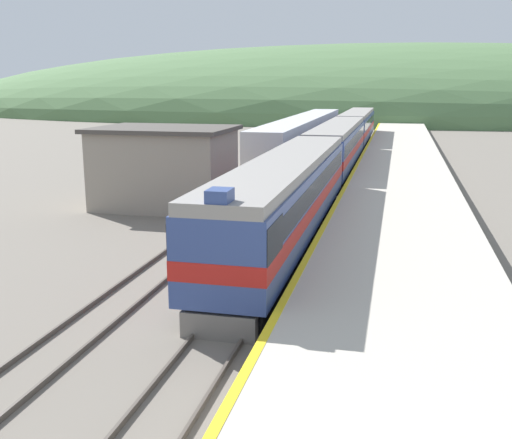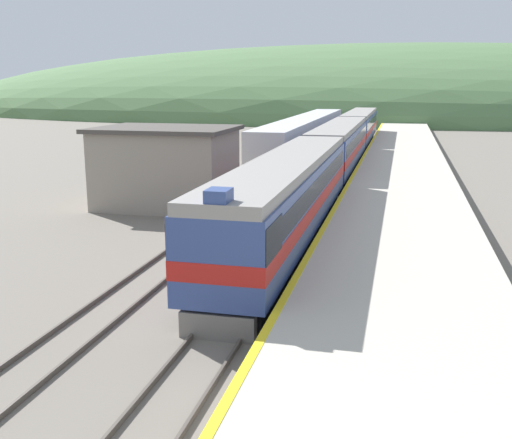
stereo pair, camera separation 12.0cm
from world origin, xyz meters
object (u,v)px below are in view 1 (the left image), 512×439
carriage_third (357,127)px  siding_train (303,138)px  express_train_lead_car (286,198)px  carriage_second (338,147)px

carriage_third → siding_train: bearing=-106.3°
express_train_lead_car → carriage_second: 22.45m
express_train_lead_car → siding_train: 30.93m
carriage_second → siding_train: 9.15m
carriage_third → siding_train: 14.38m
express_train_lead_car → carriage_third: (0.00, 44.46, -0.01)m
express_train_lead_car → siding_train: size_ratio=0.60×
express_train_lead_car → carriage_third: 44.46m
carriage_second → carriage_third: (0.00, 22.01, 0.00)m
carriage_second → carriage_third: bearing=90.0°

